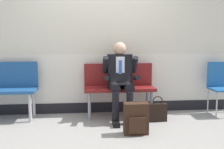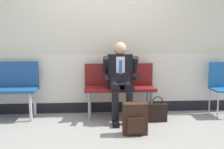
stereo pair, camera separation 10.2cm
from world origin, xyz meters
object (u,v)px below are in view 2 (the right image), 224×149
(bench_with_person, at_px, (119,85))
(handbag, at_px, (157,112))
(folding_chair, at_px, (221,84))
(backpack, at_px, (135,119))
(person_seated, at_px, (121,78))
(bench_empty, at_px, (5,85))

(bench_with_person, relative_size, handbag, 2.86)
(handbag, bearing_deg, folding_chair, 15.17)
(backpack, bearing_deg, bench_with_person, 97.90)
(person_seated, distance_m, handbag, 0.79)
(bench_empty, height_order, handbag, bench_empty)
(backpack, distance_m, handbag, 0.69)
(bench_empty, height_order, folding_chair, bench_empty)
(bench_empty, bearing_deg, backpack, -24.32)
(backpack, relative_size, handbag, 1.06)
(person_seated, relative_size, handbag, 3.05)
(bench_with_person, relative_size, person_seated, 0.94)
(folding_chair, bearing_deg, bench_with_person, 177.91)
(backpack, xyz_separation_m, folding_chair, (1.63, 0.84, 0.33))
(bench_with_person, relative_size, backpack, 2.68)
(backpack, bearing_deg, bench_empty, 155.68)
(bench_empty, relative_size, backpack, 2.41)
(backpack, bearing_deg, handbag, 49.63)
(bench_empty, distance_m, backpack, 2.24)
(person_seated, height_order, folding_chair, person_seated)
(bench_empty, relative_size, handbag, 2.57)
(bench_empty, height_order, backpack, bench_empty)
(backpack, relative_size, folding_chair, 0.48)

